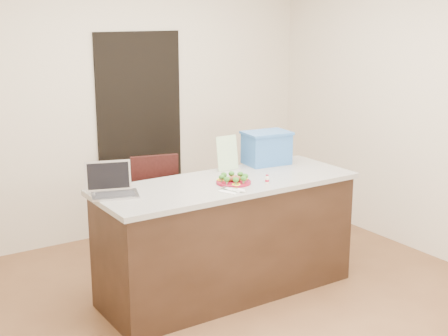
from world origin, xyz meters
TOP-DOWN VIEW (x-y plane):
  - ground at (0.00, 0.00)m, footprint 4.00×4.00m
  - room_shell at (0.00, 0.00)m, footprint 4.00×4.00m
  - doorway at (0.10, 1.98)m, footprint 0.90×0.02m
  - island at (0.00, 0.25)m, footprint 2.06×0.76m
  - plate at (0.01, 0.17)m, footprint 0.27×0.27m
  - meatballs at (0.01, 0.17)m, footprint 0.11×0.11m
  - broccoli at (0.01, 0.17)m, footprint 0.22×0.22m
  - pepper_rings at (0.01, 0.17)m, footprint 0.23×0.24m
  - napkin at (-0.12, 0.01)m, footprint 0.19×0.19m
  - fork at (-0.14, 0.02)m, footprint 0.05×0.16m
  - knife at (-0.09, -0.01)m, footprint 0.07×0.21m
  - yogurt_bottle at (0.22, 0.04)m, footprint 0.03×0.03m
  - laptop at (-0.88, 0.41)m, footprint 0.38×0.35m
  - leaflet at (0.19, 0.54)m, footprint 0.20×0.05m
  - blue_box at (0.59, 0.54)m, footprint 0.41×0.32m
  - chair at (-0.15, 1.08)m, footprint 0.52×0.52m

SIDE VIEW (x-z plane):
  - ground at x=0.00m, z-range 0.00..0.00m
  - island at x=0.00m, z-range 0.00..0.92m
  - chair at x=-0.15m, z-range 0.07..1.02m
  - napkin at x=-0.12m, z-range 0.92..0.93m
  - fork at x=-0.14m, z-range 0.93..0.93m
  - knife at x=-0.09m, z-range 0.93..0.93m
  - plate at x=0.01m, z-range 0.92..0.94m
  - pepper_rings at x=0.01m, z-range 0.94..0.94m
  - yogurt_bottle at x=0.22m, z-range 0.91..0.98m
  - meatballs at x=0.01m, z-range 0.94..0.98m
  - broccoli at x=0.01m, z-range 0.95..0.99m
  - laptop at x=-0.88m, z-range 0.87..1.10m
  - doorway at x=0.10m, z-range 0.00..2.00m
  - blue_box at x=0.59m, z-range 0.92..1.20m
  - leaflet at x=0.19m, z-range 0.92..1.20m
  - room_shell at x=0.00m, z-range -0.38..3.62m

